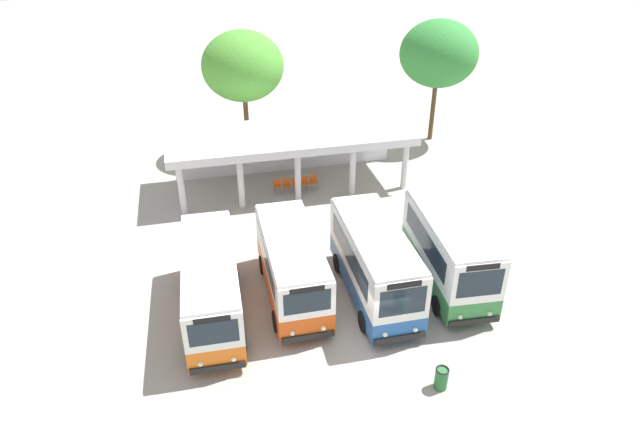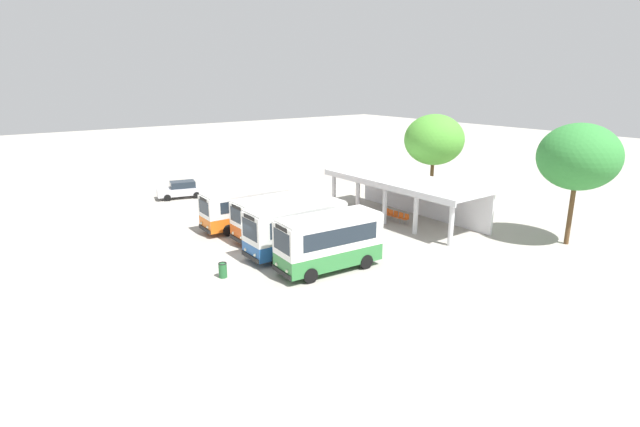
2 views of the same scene
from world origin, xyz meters
TOP-DOWN VIEW (x-y plane):
  - ground_plane at (0.00, 0.00)m, footprint 180.00×180.00m
  - city_bus_nearest_orange at (-5.93, 2.92)m, footprint 2.43×7.38m
  - city_bus_second_in_row at (-2.46, 3.39)m, footprint 2.39×6.66m
  - city_bus_middle_cream at (1.02, 2.62)m, footprint 2.43×6.94m
  - city_bus_fourth_amber at (4.49, 2.65)m, footprint 2.76×6.64m
  - parked_car_flank at (-18.37, 2.33)m, footprint 2.74×4.66m
  - terminal_canopy at (-0.44, 14.60)m, footprint 14.28×5.10m
  - waiting_chair_end_by_column at (-1.45, 13.19)m, footprint 0.46×0.46m
  - waiting_chair_second_from_end at (-0.90, 13.15)m, footprint 0.46×0.46m
  - waiting_chair_middle_seat at (-0.35, 13.15)m, footprint 0.46×0.46m
  - waiting_chair_fourth_seat at (0.20, 13.18)m, footprint 0.46×0.46m
  - waiting_chair_fifth_seat at (0.75, 13.24)m, footprint 0.46×0.46m
  - roadside_tree_behind_canopy at (-2.37, 19.75)m, footprint 5.27×5.27m
  - roadside_tree_east_of_canopy at (10.71, 18.87)m, footprint 5.27×5.27m
  - litter_bin_apron at (1.73, -3.01)m, footprint 0.49×0.49m

SIDE VIEW (x-z plane):
  - ground_plane at x=0.00m, z-range 0.00..0.00m
  - litter_bin_apron at x=1.73m, z-range 0.01..0.91m
  - waiting_chair_end_by_column at x=-1.45m, z-range 0.09..0.95m
  - waiting_chair_second_from_end at x=-0.90m, z-range 0.09..0.95m
  - waiting_chair_middle_seat at x=-0.35m, z-range 0.09..0.95m
  - waiting_chair_fourth_seat at x=0.20m, z-range 0.09..0.95m
  - waiting_chair_fifth_seat at x=0.75m, z-range 0.09..0.95m
  - parked_car_flank at x=-18.37m, z-range 0.02..1.64m
  - city_bus_nearest_orange at x=-5.93m, z-range 0.17..3.19m
  - city_bus_second_in_row at x=-2.46m, z-range 0.17..3.23m
  - city_bus_middle_cream at x=1.02m, z-range 0.17..3.48m
  - city_bus_fourth_amber at x=4.49m, z-range 0.17..3.58m
  - terminal_canopy at x=-0.44m, z-range 0.88..4.28m
  - roadside_tree_behind_canopy at x=-2.37m, z-range 1.82..9.96m
  - roadside_tree_east_of_canopy at x=10.71m, z-range 1.93..10.31m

